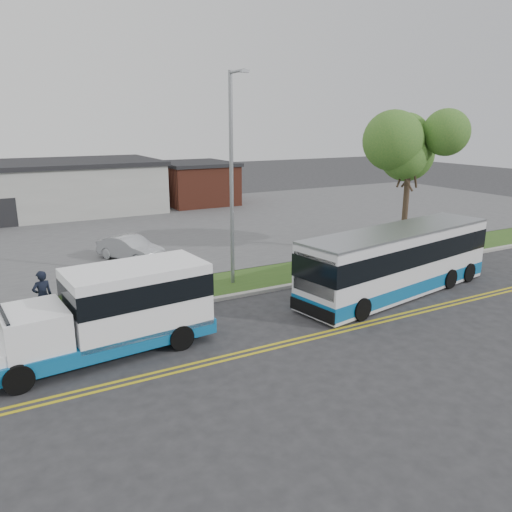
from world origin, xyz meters
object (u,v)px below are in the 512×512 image
streetlight_near (232,174)px  parked_car_a (131,248)px  transit_bus (397,261)px  tree_east (410,146)px  pedestrian (43,296)px  shuttle_bus (117,308)px

streetlight_near → parked_car_a: streetlight_near is taller
transit_bus → parked_car_a: size_ratio=2.65×
tree_east → streetlight_near: (-11.00, -0.27, -0.97)m
streetlight_near → transit_bus: bearing=-37.4°
transit_bus → pedestrian: transit_bus is taller
pedestrian → shuttle_bus: bearing=104.0°
streetlight_near → transit_bus: (5.92, -4.53, -3.75)m
tree_east → transit_bus: bearing=-136.6°
shuttle_bus → parked_car_a: bearing=67.8°
tree_east → shuttle_bus: 18.69m
tree_east → parked_car_a: 16.35m
streetlight_near → pedestrian: size_ratio=4.72×
streetlight_near → parked_car_a: bearing=117.0°
parked_car_a → streetlight_near: bearing=-91.0°
tree_east → transit_bus: (-5.08, -4.80, -4.72)m
shuttle_bus → parked_car_a: shuttle_bus is taller
pedestrian → parked_car_a: (5.19, 7.10, -0.33)m
tree_east → shuttle_bus: (-17.46, -4.73, -4.69)m
pedestrian → parked_car_a: bearing=-140.1°
tree_east → pedestrian: tree_east is taller
parked_car_a → shuttle_bus: bearing=-135.0°
shuttle_bus → pedestrian: 4.14m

